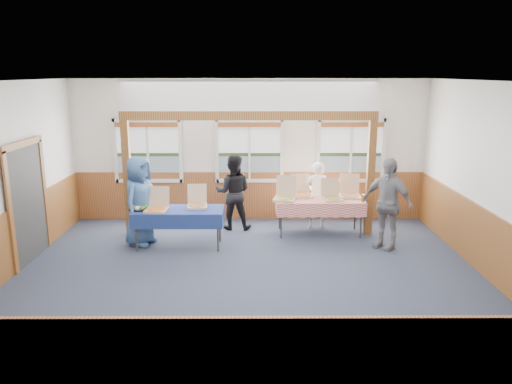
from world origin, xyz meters
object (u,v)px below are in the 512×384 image
at_px(table_right, 320,201).
at_px(person_grey, 387,203).
at_px(table_left, 179,212).
at_px(woman_white, 317,195).
at_px(woman_black, 233,192).
at_px(man_blue, 140,201).

relative_size(table_right, person_grey, 1.10).
bearing_deg(table_right, table_left, -149.95).
height_order(woman_white, woman_black, woman_black).
height_order(table_left, table_right, same).
xyz_separation_m(table_left, man_blue, (-0.78, 0.16, 0.19)).
height_order(woman_white, person_grey, person_grey).
bearing_deg(person_grey, woman_black, -157.50).
bearing_deg(table_right, woman_black, -176.99).
bearing_deg(woman_black, table_left, 52.43).
xyz_separation_m(table_left, woman_black, (1.01, 1.17, 0.12)).
distance_m(man_blue, person_grey, 4.80).
relative_size(woman_black, man_blue, 0.92).
xyz_separation_m(woman_white, woman_black, (-1.81, -0.03, 0.08)).
distance_m(table_right, man_blue, 3.68).
height_order(table_left, man_blue, man_blue).
distance_m(woman_white, person_grey, 1.74).
bearing_deg(table_left, woman_black, 51.13).
distance_m(table_left, man_blue, 0.82).
bearing_deg(woman_black, man_blue, 32.51).
distance_m(table_right, woman_black, 1.87).
height_order(man_blue, person_grey, person_grey).
bearing_deg(man_blue, table_left, -84.13).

